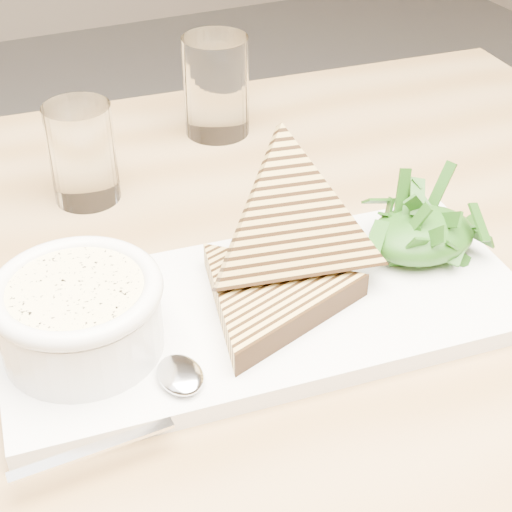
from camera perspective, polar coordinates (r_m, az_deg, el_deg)
name	(u,v)px	position (r m, az deg, el deg)	size (l,w,h in m)	color
table_top	(80,356)	(0.67, -12.68, -7.12)	(1.33, 0.89, 0.04)	#977548
table_leg_br	(401,274)	(1.39, 10.52, -1.30)	(0.06, 0.06, 0.71)	#977548
platter	(266,309)	(0.65, 0.72, -3.91)	(0.43, 0.20, 0.02)	white
soup_bowl	(81,322)	(0.61, -12.61, -4.73)	(0.12, 0.12, 0.05)	white
soup	(76,292)	(0.59, -12.98, -2.56)	(0.10, 0.10, 0.01)	#FBE6A1
bowl_rim	(75,290)	(0.59, -13.00, -2.41)	(0.13, 0.13, 0.01)	white
sandwich_flat	(269,298)	(0.64, 0.97, -3.07)	(0.17, 0.17, 0.02)	tan
sandwich_lean	(294,227)	(0.64, 2.75, 2.13)	(0.17, 0.17, 0.09)	tan
salad_base	(421,235)	(0.71, 11.94, 1.51)	(0.10, 0.08, 0.04)	#143A0E
arugula_pile	(423,227)	(0.71, 12.02, 2.05)	(0.11, 0.10, 0.05)	#224F12
spoon_bowl	(180,375)	(0.58, -5.52, -8.59)	(0.03, 0.04, 0.01)	silver
spoon_handle	(93,450)	(0.54, -11.79, -13.62)	(0.11, 0.01, 0.00)	silver
glass_near	(82,153)	(0.81, -12.51, 7.30)	(0.07, 0.07, 0.10)	white
glass_far	(216,86)	(0.92, -2.91, 12.23)	(0.08, 0.08, 0.12)	white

